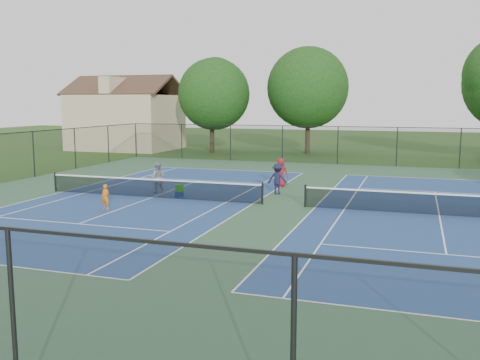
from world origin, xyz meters
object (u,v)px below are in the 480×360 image
(bystander_b, at_px, (278,179))
(tree_back_b, at_px, (309,84))
(child_player, at_px, (105,197))
(bystander_c, at_px, (281,172))
(instructor, at_px, (158,178))
(ball_crate, at_px, (179,194))
(clapboard_house, at_px, (126,120))
(ball_hopper, at_px, (179,188))
(tree_back_a, at_px, (212,90))

(bystander_b, bearing_deg, tree_back_b, -81.20)
(child_player, height_order, bystander_c, bystander_c)
(child_player, relative_size, instructor, 0.70)
(tree_back_b, distance_m, child_player, 30.22)
(bystander_c, relative_size, ball_crate, 4.77)
(clapboard_house, bearing_deg, bystander_c, -42.09)
(clapboard_house, bearing_deg, child_player, -61.55)
(clapboard_house, xyz_separation_m, bystander_b, (21.93, -21.98, -2.26))
(clapboard_house, relative_size, instructor, 6.45)
(tree_back_b, relative_size, bystander_c, 5.98)
(tree_back_b, bearing_deg, instructor, -97.85)
(instructor, relative_size, bystander_b, 1.01)
(bystander_b, bearing_deg, instructor, 15.70)
(tree_back_b, bearing_deg, bystander_b, -82.74)
(clapboard_house, distance_m, ball_hopper, 30.05)
(tree_back_a, distance_m, bystander_c, 22.27)
(bystander_c, bearing_deg, tree_back_a, -57.51)
(instructor, height_order, ball_crate, instructor)
(tree_back_b, height_order, bystander_c, tree_back_b)
(child_player, bearing_deg, ball_crate, 72.30)
(tree_back_b, distance_m, ball_hopper, 26.22)
(child_player, distance_m, ball_hopper, 4.40)
(ball_crate, bearing_deg, tree_back_a, 107.28)
(tree_back_a, height_order, bystander_b, tree_back_a)
(ball_crate, distance_m, ball_hopper, 0.34)
(child_player, xyz_separation_m, instructor, (0.22, 4.82, 0.25))
(tree_back_a, xyz_separation_m, ball_crate, (7.29, -23.44, -5.89))
(clapboard_house, height_order, instructor, clapboard_house)
(child_player, bearing_deg, bystander_b, 52.42)
(clapboard_house, bearing_deg, tree_back_b, 3.01)
(tree_back_a, distance_m, tree_back_b, 9.24)
(instructor, xyz_separation_m, bystander_b, (6.32, 1.59, -0.01))
(tree_back_a, xyz_separation_m, ball_hopper, (7.29, -23.44, -5.55))
(tree_back_a, height_order, child_player, tree_back_a)
(clapboard_house, bearing_deg, ball_crate, -54.72)
(child_player, distance_m, bystander_c, 10.88)
(instructor, distance_m, bystander_c, 7.20)
(bystander_c, bearing_deg, bystander_b, 100.92)
(ball_hopper, bearing_deg, bystander_c, 50.56)
(bystander_c, bearing_deg, child_player, 56.64)
(tree_back_a, xyz_separation_m, child_player, (5.39, -27.40, -5.45))
(tree_back_a, height_order, ball_crate, tree_back_a)
(tree_back_b, distance_m, clapboard_house, 19.35)
(tree_back_a, height_order, tree_back_b, tree_back_b)
(clapboard_house, height_order, ball_hopper, clapboard_house)
(instructor, xyz_separation_m, ball_crate, (1.68, -0.86, -0.69))
(clapboard_house, distance_m, child_player, 32.40)
(tree_back_a, height_order, clapboard_house, tree_back_a)
(instructor, relative_size, bystander_c, 1.00)
(bystander_b, height_order, ball_crate, bystander_b)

